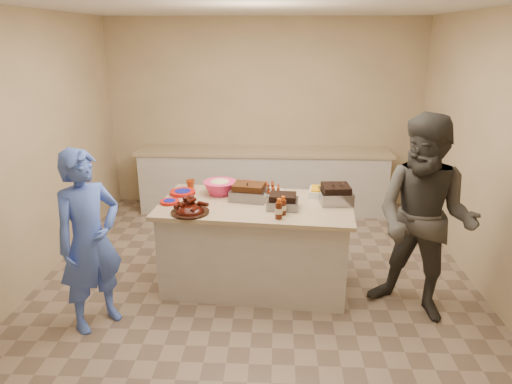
{
  "coord_description": "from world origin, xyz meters",
  "views": [
    {
      "loc": [
        0.19,
        -4.14,
        2.43
      ],
      "look_at": [
        -0.0,
        0.09,
        0.99
      ],
      "focal_mm": 32.0,
      "sensor_mm": 36.0,
      "label": 1
    }
  ],
  "objects_px": {
    "mustard_bottle": "(245,201)",
    "bbq_bottle_a": "(279,219)",
    "roasting_pan": "(335,202)",
    "guest_gray": "(413,311)",
    "bbq_bottle_b": "(283,215)",
    "plastic_cup": "(191,188)",
    "rib_platter": "(190,213)",
    "island": "(256,283)",
    "coleslaw_bowl": "(220,194)",
    "guest_blue": "(100,322)"
  },
  "relations": [
    {
      "from": "mustard_bottle",
      "to": "guest_blue",
      "type": "height_order",
      "value": "mustard_bottle"
    },
    {
      "from": "rib_platter",
      "to": "guest_gray",
      "type": "height_order",
      "value": "rib_platter"
    },
    {
      "from": "mustard_bottle",
      "to": "island",
      "type": "bearing_deg",
      "value": -28.14
    },
    {
      "from": "rib_platter",
      "to": "bbq_bottle_b",
      "type": "height_order",
      "value": "bbq_bottle_b"
    },
    {
      "from": "guest_blue",
      "to": "guest_gray",
      "type": "xyz_separation_m",
      "value": [
        2.85,
        0.3,
        0.0
      ]
    },
    {
      "from": "mustard_bottle",
      "to": "bbq_bottle_a",
      "type": "bearing_deg",
      "value": -52.88
    },
    {
      "from": "bbq_bottle_b",
      "to": "guest_blue",
      "type": "distance_m",
      "value": 1.91
    },
    {
      "from": "rib_platter",
      "to": "bbq_bottle_a",
      "type": "bearing_deg",
      "value": -6.87
    },
    {
      "from": "coleslaw_bowl",
      "to": "bbq_bottle_a",
      "type": "distance_m",
      "value": 0.88
    },
    {
      "from": "roasting_pan",
      "to": "plastic_cup",
      "type": "relative_size",
      "value": 3.16
    },
    {
      "from": "bbq_bottle_a",
      "to": "mustard_bottle",
      "type": "distance_m",
      "value": 0.56
    },
    {
      "from": "island",
      "to": "bbq_bottle_b",
      "type": "relative_size",
      "value": 10.5
    },
    {
      "from": "guest_blue",
      "to": "island",
      "type": "bearing_deg",
      "value": -22.38
    },
    {
      "from": "roasting_pan",
      "to": "guest_blue",
      "type": "distance_m",
      "value": 2.46
    },
    {
      "from": "rib_platter",
      "to": "guest_gray",
      "type": "relative_size",
      "value": 0.19
    },
    {
      "from": "plastic_cup",
      "to": "coleslaw_bowl",
      "type": "bearing_deg",
      "value": -27.9
    },
    {
      "from": "island",
      "to": "bbq_bottle_a",
      "type": "relative_size",
      "value": 9.88
    },
    {
      "from": "island",
      "to": "coleslaw_bowl",
      "type": "distance_m",
      "value": 1.0
    },
    {
      "from": "rib_platter",
      "to": "roasting_pan",
      "type": "bearing_deg",
      "value": 14.18
    },
    {
      "from": "rib_platter",
      "to": "guest_gray",
      "type": "distance_m",
      "value": 2.27
    },
    {
      "from": "island",
      "to": "roasting_pan",
      "type": "relative_size",
      "value": 6.14
    },
    {
      "from": "island",
      "to": "coleslaw_bowl",
      "type": "height_order",
      "value": "coleslaw_bowl"
    },
    {
      "from": "rib_platter",
      "to": "mustard_bottle",
      "type": "bearing_deg",
      "value": 35.48
    },
    {
      "from": "plastic_cup",
      "to": "guest_gray",
      "type": "bearing_deg",
      "value": -21.86
    },
    {
      "from": "rib_platter",
      "to": "roasting_pan",
      "type": "xyz_separation_m",
      "value": [
        1.37,
        0.35,
        0.0
      ]
    },
    {
      "from": "roasting_pan",
      "to": "bbq_bottle_a",
      "type": "bearing_deg",
      "value": -145.6
    },
    {
      "from": "roasting_pan",
      "to": "mustard_bottle",
      "type": "bearing_deg",
      "value": 175.84
    },
    {
      "from": "rib_platter",
      "to": "coleslaw_bowl",
      "type": "height_order",
      "value": "coleslaw_bowl"
    },
    {
      "from": "coleslaw_bowl",
      "to": "mustard_bottle",
      "type": "bearing_deg",
      "value": -36.6
    },
    {
      "from": "guest_gray",
      "to": "bbq_bottle_b",
      "type": "bearing_deg",
      "value": -152.77
    },
    {
      "from": "bbq_bottle_a",
      "to": "rib_platter",
      "type": "bearing_deg",
      "value": 173.13
    },
    {
      "from": "island",
      "to": "coleslaw_bowl",
      "type": "xyz_separation_m",
      "value": [
        -0.38,
        0.26,
        0.89
      ]
    },
    {
      "from": "guest_gray",
      "to": "guest_blue",
      "type": "bearing_deg",
      "value": -139.4
    },
    {
      "from": "coleslaw_bowl",
      "to": "mustard_bottle",
      "type": "distance_m",
      "value": 0.34
    },
    {
      "from": "roasting_pan",
      "to": "guest_gray",
      "type": "bearing_deg",
      "value": -39.97
    },
    {
      "from": "island",
      "to": "guest_gray",
      "type": "xyz_separation_m",
      "value": [
        1.49,
        -0.45,
        0.0
      ]
    },
    {
      "from": "rib_platter",
      "to": "plastic_cup",
      "type": "relative_size",
      "value": 3.68
    },
    {
      "from": "island",
      "to": "guest_blue",
      "type": "bearing_deg",
      "value": -146.22
    },
    {
      "from": "roasting_pan",
      "to": "bbq_bottle_b",
      "type": "bearing_deg",
      "value": -150.28
    },
    {
      "from": "coleslaw_bowl",
      "to": "guest_gray",
      "type": "height_order",
      "value": "coleslaw_bowl"
    },
    {
      "from": "roasting_pan",
      "to": "bbq_bottle_a",
      "type": "relative_size",
      "value": 1.61
    },
    {
      "from": "rib_platter",
      "to": "bbq_bottle_a",
      "type": "height_order",
      "value": "bbq_bottle_a"
    },
    {
      "from": "roasting_pan",
      "to": "bbq_bottle_b",
      "type": "relative_size",
      "value": 1.71
    },
    {
      "from": "bbq_bottle_a",
      "to": "guest_gray",
      "type": "distance_m",
      "value": 1.55
    },
    {
      "from": "island",
      "to": "mustard_bottle",
      "type": "xyz_separation_m",
      "value": [
        -0.11,
        0.06,
        0.89
      ]
    },
    {
      "from": "bbq_bottle_a",
      "to": "guest_blue",
      "type": "relative_size",
      "value": 0.12
    },
    {
      "from": "bbq_bottle_a",
      "to": "island",
      "type": "bearing_deg",
      "value": 120.31
    },
    {
      "from": "bbq_bottle_b",
      "to": "mustard_bottle",
      "type": "height_order",
      "value": "bbq_bottle_b"
    },
    {
      "from": "island",
      "to": "rib_platter",
      "type": "xyz_separation_m",
      "value": [
        -0.59,
        -0.28,
        0.89
      ]
    },
    {
      "from": "coleslaw_bowl",
      "to": "bbq_bottle_a",
      "type": "xyz_separation_m",
      "value": [
        0.61,
        -0.64,
        0.0
      ]
    }
  ]
}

